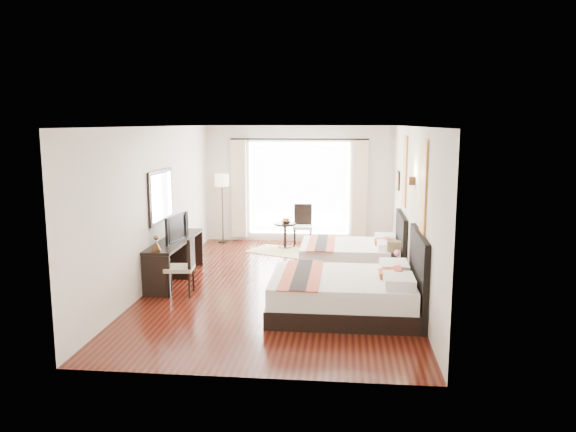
# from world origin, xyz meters

# --- Properties ---
(floor) EXTENTS (4.50, 7.50, 0.01)m
(floor) POSITION_xyz_m (0.00, 0.00, -0.01)
(floor) COLOR black
(floor) RESTS_ON ground
(ceiling) EXTENTS (4.50, 7.50, 0.02)m
(ceiling) POSITION_xyz_m (0.00, 0.00, 2.79)
(ceiling) COLOR white
(ceiling) RESTS_ON wall_headboard
(wall_headboard) EXTENTS (0.01, 7.50, 2.80)m
(wall_headboard) POSITION_xyz_m (2.25, 0.00, 1.40)
(wall_headboard) COLOR silver
(wall_headboard) RESTS_ON floor
(wall_desk) EXTENTS (0.01, 7.50, 2.80)m
(wall_desk) POSITION_xyz_m (-2.25, 0.00, 1.40)
(wall_desk) COLOR silver
(wall_desk) RESTS_ON floor
(wall_window) EXTENTS (4.50, 0.01, 2.80)m
(wall_window) POSITION_xyz_m (0.00, 3.75, 1.40)
(wall_window) COLOR silver
(wall_window) RESTS_ON floor
(wall_entry) EXTENTS (4.50, 0.01, 2.80)m
(wall_entry) POSITION_xyz_m (0.00, -3.75, 1.40)
(wall_entry) COLOR silver
(wall_entry) RESTS_ON floor
(window_glass) EXTENTS (2.40, 0.02, 2.20)m
(window_glass) POSITION_xyz_m (0.00, 3.73, 1.30)
(window_glass) COLOR white
(window_glass) RESTS_ON wall_window
(sheer_curtain) EXTENTS (2.30, 0.02, 2.10)m
(sheer_curtain) POSITION_xyz_m (0.00, 3.67, 1.30)
(sheer_curtain) COLOR white
(sheer_curtain) RESTS_ON wall_window
(drape_left) EXTENTS (0.35, 0.14, 2.35)m
(drape_left) POSITION_xyz_m (-1.45, 3.63, 1.28)
(drape_left) COLOR beige
(drape_left) RESTS_ON floor
(drape_right) EXTENTS (0.35, 0.14, 2.35)m
(drape_right) POSITION_xyz_m (1.45, 3.63, 1.28)
(drape_right) COLOR beige
(drape_right) RESTS_ON floor
(art_panel_near) EXTENTS (0.03, 0.50, 1.35)m
(art_panel_near) POSITION_xyz_m (2.23, -1.44, 1.95)
(art_panel_near) COLOR maroon
(art_panel_near) RESTS_ON wall_headboard
(art_panel_far) EXTENTS (0.03, 0.50, 1.35)m
(art_panel_far) POSITION_xyz_m (2.23, 1.17, 1.95)
(art_panel_far) COLOR maroon
(art_panel_far) RESTS_ON wall_headboard
(wall_sconce) EXTENTS (0.10, 0.14, 0.14)m
(wall_sconce) POSITION_xyz_m (2.19, -0.29, 1.92)
(wall_sconce) COLOR #412917
(wall_sconce) RESTS_ON wall_headboard
(mirror_frame) EXTENTS (0.04, 1.25, 0.95)m
(mirror_frame) POSITION_xyz_m (-2.22, 0.13, 1.55)
(mirror_frame) COLOR black
(mirror_frame) RESTS_ON wall_desk
(mirror_glass) EXTENTS (0.01, 1.12, 0.82)m
(mirror_glass) POSITION_xyz_m (-2.19, 0.13, 1.55)
(mirror_glass) COLOR white
(mirror_glass) RESTS_ON mirror_frame
(bed_near) EXTENTS (2.25, 1.75, 1.27)m
(bed_near) POSITION_xyz_m (1.18, -1.44, 0.33)
(bed_near) COLOR black
(bed_near) RESTS_ON floor
(bed_far) EXTENTS (2.00, 1.56, 1.13)m
(bed_far) POSITION_xyz_m (1.30, 1.17, 0.29)
(bed_far) COLOR black
(bed_far) RESTS_ON floor
(nightstand) EXTENTS (0.45, 0.55, 0.53)m
(nightstand) POSITION_xyz_m (1.97, -0.29, 0.27)
(nightstand) COLOR black
(nightstand) RESTS_ON floor
(table_lamp) EXTENTS (0.24, 0.24, 0.38)m
(table_lamp) POSITION_xyz_m (1.95, -0.24, 0.76)
(table_lamp) COLOR black
(table_lamp) RESTS_ON nightstand
(vase) EXTENTS (0.17, 0.17, 0.14)m
(vase) POSITION_xyz_m (1.98, -0.44, 0.57)
(vase) COLOR black
(vase) RESTS_ON nightstand
(console_desk) EXTENTS (0.50, 2.20, 0.76)m
(console_desk) POSITION_xyz_m (-1.99, 0.13, 0.38)
(console_desk) COLOR black
(console_desk) RESTS_ON floor
(television) EXTENTS (0.24, 0.86, 0.49)m
(television) POSITION_xyz_m (-1.97, -0.02, 1.00)
(television) COLOR black
(television) RESTS_ON console_desk
(bronze_figurine) EXTENTS (0.17, 0.17, 0.24)m
(bronze_figurine) POSITION_xyz_m (-1.99, -0.87, 0.87)
(bronze_figurine) COLOR #412917
(bronze_figurine) RESTS_ON console_desk
(desk_chair) EXTENTS (0.50, 0.50, 0.98)m
(desk_chair) POSITION_xyz_m (-1.62, -0.77, 0.30)
(desk_chair) COLOR #B7A98D
(desk_chair) RESTS_ON floor
(floor_lamp) EXTENTS (0.33, 0.33, 1.66)m
(floor_lamp) POSITION_xyz_m (-1.82, 3.45, 1.40)
(floor_lamp) COLOR black
(floor_lamp) RESTS_ON floor
(side_table) EXTENTS (0.50, 0.50, 0.58)m
(side_table) POSITION_xyz_m (-0.26, 2.98, 0.29)
(side_table) COLOR black
(side_table) RESTS_ON floor
(fruit_bowl) EXTENTS (0.29, 0.29, 0.06)m
(fruit_bowl) POSITION_xyz_m (-0.23, 2.99, 0.61)
(fruit_bowl) COLOR #463019
(fruit_bowl) RESTS_ON side_table
(window_chair) EXTENTS (0.47, 0.47, 0.97)m
(window_chair) POSITION_xyz_m (0.13, 3.26, 0.30)
(window_chair) COLOR #B7A98D
(window_chair) RESTS_ON floor
(jute_rug) EXTENTS (1.63, 1.40, 0.01)m
(jute_rug) POSITION_xyz_m (-0.30, 2.59, 0.01)
(jute_rug) COLOR tan
(jute_rug) RESTS_ON floor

